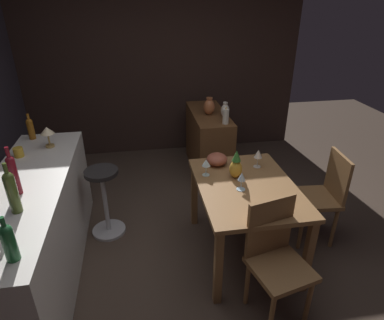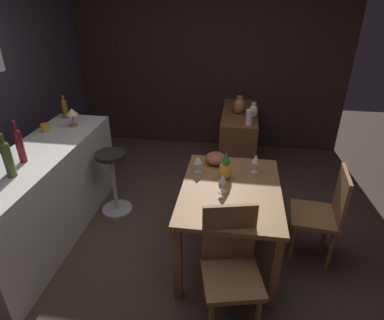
{
  "view_description": "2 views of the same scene",
  "coord_description": "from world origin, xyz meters",
  "px_view_note": "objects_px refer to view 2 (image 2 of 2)",
  "views": [
    {
      "loc": [
        -2.3,
        0.5,
        2.21
      ],
      "look_at": [
        0.4,
        0.04,
        0.83
      ],
      "focal_mm": 31.03,
      "sensor_mm": 36.0,
      "label": 1
    },
    {
      "loc": [
        -2.3,
        -0.39,
        2.22
      ],
      "look_at": [
        0.53,
        0.03,
        0.71
      ],
      "focal_mm": 30.54,
      "sensor_mm": 36.0,
      "label": 2
    }
  ],
  "objects_px": {
    "bar_stool": "(114,181)",
    "pillar_candle_tall": "(249,117)",
    "vase_ceramic_ivory": "(253,111)",
    "fruit_bowl": "(216,158)",
    "wine_bottle_amber": "(65,108)",
    "wine_bottle_olive": "(8,158)",
    "dining_table": "(230,198)",
    "counter_lamp": "(72,113)",
    "wine_glass_right": "(223,179)",
    "chair_near_window": "(230,265)",
    "wine_bottle_ruby": "(19,144)",
    "wine_glass_left": "(256,159)",
    "cup_mustard": "(45,128)",
    "pineapple_centerpiece": "(226,167)",
    "vase_copper": "(239,106)",
    "chair_by_doorway": "(323,213)",
    "wine_glass_center": "(198,160)",
    "sideboard_cabinet": "(238,141)"
  },
  "relations": [
    {
      "from": "bar_stool",
      "to": "pineapple_centerpiece",
      "type": "distance_m",
      "value": 1.34
    },
    {
      "from": "dining_table",
      "to": "chair_near_window",
      "type": "height_order",
      "value": "chair_near_window"
    },
    {
      "from": "dining_table",
      "to": "wine_bottle_olive",
      "type": "relative_size",
      "value": 3.12
    },
    {
      "from": "wine_glass_left",
      "to": "dining_table",
      "type": "bearing_deg",
      "value": 146.52
    },
    {
      "from": "wine_glass_left",
      "to": "pillar_candle_tall",
      "type": "distance_m",
      "value": 0.98
    },
    {
      "from": "wine_glass_right",
      "to": "counter_lamp",
      "type": "distance_m",
      "value": 1.85
    },
    {
      "from": "sideboard_cabinet",
      "to": "bar_stool",
      "type": "bearing_deg",
      "value": 132.44
    },
    {
      "from": "cup_mustard",
      "to": "vase_ceramic_ivory",
      "type": "bearing_deg",
      "value": -66.41
    },
    {
      "from": "dining_table",
      "to": "vase_copper",
      "type": "relative_size",
      "value": 5.1
    },
    {
      "from": "dining_table",
      "to": "bar_stool",
      "type": "distance_m",
      "value": 1.39
    },
    {
      "from": "wine_glass_right",
      "to": "wine_bottle_ruby",
      "type": "height_order",
      "value": "wine_bottle_ruby"
    },
    {
      "from": "fruit_bowl",
      "to": "counter_lamp",
      "type": "height_order",
      "value": "counter_lamp"
    },
    {
      "from": "fruit_bowl",
      "to": "wine_bottle_ruby",
      "type": "bearing_deg",
      "value": 107.17
    },
    {
      "from": "dining_table",
      "to": "bar_stool",
      "type": "bearing_deg",
      "value": 67.61
    },
    {
      "from": "wine_glass_left",
      "to": "cup_mustard",
      "type": "bearing_deg",
      "value": 83.08
    },
    {
      "from": "chair_by_doorway",
      "to": "fruit_bowl",
      "type": "bearing_deg",
      "value": 71.71
    },
    {
      "from": "chair_near_window",
      "to": "vase_copper",
      "type": "xyz_separation_m",
      "value": [
        2.26,
        0.01,
        0.42
      ]
    },
    {
      "from": "sideboard_cabinet",
      "to": "chair_near_window",
      "type": "xyz_separation_m",
      "value": [
        -2.33,
        0.01,
        0.09
      ]
    },
    {
      "from": "wine_bottle_amber",
      "to": "vase_copper",
      "type": "distance_m",
      "value": 2.07
    },
    {
      "from": "sideboard_cabinet",
      "to": "vase_copper",
      "type": "relative_size",
      "value": 4.94
    },
    {
      "from": "chair_near_window",
      "to": "wine_glass_center",
      "type": "bearing_deg",
      "value": 21.96
    },
    {
      "from": "bar_stool",
      "to": "pillar_candle_tall",
      "type": "distance_m",
      "value": 1.68
    },
    {
      "from": "chair_by_doorway",
      "to": "pillar_candle_tall",
      "type": "relative_size",
      "value": 4.44
    },
    {
      "from": "pineapple_centerpiece",
      "to": "vase_ceramic_ivory",
      "type": "xyz_separation_m",
      "value": [
        1.36,
        -0.26,
        0.06
      ]
    },
    {
      "from": "chair_near_window",
      "to": "wine_bottle_olive",
      "type": "height_order",
      "value": "wine_bottle_olive"
    },
    {
      "from": "pineapple_centerpiece",
      "to": "pillar_candle_tall",
      "type": "height_order",
      "value": "pillar_candle_tall"
    },
    {
      "from": "chair_near_window",
      "to": "vase_ceramic_ivory",
      "type": "bearing_deg",
      "value": -4.43
    },
    {
      "from": "dining_table",
      "to": "vase_copper",
      "type": "distance_m",
      "value": 1.67
    },
    {
      "from": "wine_bottle_ruby",
      "to": "counter_lamp",
      "type": "relative_size",
      "value": 1.85
    },
    {
      "from": "fruit_bowl",
      "to": "wine_bottle_amber",
      "type": "xyz_separation_m",
      "value": [
        0.56,
        1.77,
        0.22
      ]
    },
    {
      "from": "chair_by_doorway",
      "to": "pillar_candle_tall",
      "type": "xyz_separation_m",
      "value": [
        1.18,
        0.65,
        0.41
      ]
    },
    {
      "from": "wine_bottle_amber",
      "to": "cup_mustard",
      "type": "bearing_deg",
      "value": 177.97
    },
    {
      "from": "bar_stool",
      "to": "vase_ceramic_ivory",
      "type": "relative_size",
      "value": 3.75
    },
    {
      "from": "pineapple_centerpiece",
      "to": "fruit_bowl",
      "type": "bearing_deg",
      "value": 21.47
    },
    {
      "from": "dining_table",
      "to": "wine_glass_center",
      "type": "xyz_separation_m",
      "value": [
        0.23,
        0.31,
        0.22
      ]
    },
    {
      "from": "wine_glass_right",
      "to": "cup_mustard",
      "type": "relative_size",
      "value": 1.35
    },
    {
      "from": "wine_glass_left",
      "to": "cup_mustard",
      "type": "relative_size",
      "value": 1.49
    },
    {
      "from": "wine_bottle_olive",
      "to": "vase_copper",
      "type": "relative_size",
      "value": 1.63
    },
    {
      "from": "wine_bottle_amber",
      "to": "vase_copper",
      "type": "xyz_separation_m",
      "value": [
        0.66,
        -1.96,
        -0.09
      ]
    },
    {
      "from": "chair_by_doorway",
      "to": "wine_glass_center",
      "type": "xyz_separation_m",
      "value": [
        0.14,
        1.11,
        0.36
      ]
    },
    {
      "from": "sideboard_cabinet",
      "to": "wine_bottle_amber",
      "type": "xyz_separation_m",
      "value": [
        -0.73,
        1.98,
        0.61
      ]
    },
    {
      "from": "fruit_bowl",
      "to": "wine_bottle_olive",
      "type": "xyz_separation_m",
      "value": [
        -0.74,
        1.56,
        0.27
      ]
    },
    {
      "from": "fruit_bowl",
      "to": "vase_copper",
      "type": "distance_m",
      "value": 1.25
    },
    {
      "from": "bar_stool",
      "to": "counter_lamp",
      "type": "relative_size",
      "value": 3.58
    },
    {
      "from": "pineapple_centerpiece",
      "to": "fruit_bowl",
      "type": "xyz_separation_m",
      "value": [
        0.27,
        0.1,
        -0.06
      ]
    },
    {
      "from": "vase_ceramic_ivory",
      "to": "dining_table",
      "type": "bearing_deg",
      "value": 172.48
    },
    {
      "from": "bar_stool",
      "to": "wine_glass_left",
      "type": "height_order",
      "value": "wine_glass_left"
    },
    {
      "from": "wine_bottle_olive",
      "to": "dining_table",
      "type": "bearing_deg",
      "value": -79.29
    },
    {
      "from": "wine_bottle_amber",
      "to": "vase_copper",
      "type": "bearing_deg",
      "value": -71.31
    },
    {
      "from": "chair_by_doorway",
      "to": "vase_copper",
      "type": "xyz_separation_m",
      "value": [
        1.55,
        0.77,
        0.42
      ]
    }
  ]
}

